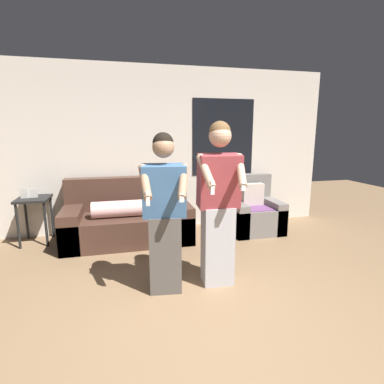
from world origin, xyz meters
TOP-DOWN VIEW (x-y plane):
  - ground_plane at (0.00, 0.00)m, footprint 14.00×14.00m
  - wall_back at (0.02, 3.36)m, footprint 5.86×0.07m
  - couch at (-0.59, 2.85)m, footprint 1.88×0.95m
  - armchair at (1.46, 2.82)m, footprint 0.83×0.80m
  - side_table at (-1.95, 3.05)m, footprint 0.44×0.50m
  - person_left at (-0.27, 1.21)m, footprint 0.49×0.51m
  - person_right at (0.31, 1.23)m, footprint 0.50×0.49m

SIDE VIEW (x-z plane):
  - ground_plane at x=0.00m, z-range 0.00..0.00m
  - armchair at x=1.46m, z-range -0.15..0.78m
  - couch at x=-0.59m, z-range -0.15..0.78m
  - side_table at x=-1.95m, z-range 0.16..1.01m
  - person_left at x=-0.27m, z-range 0.01..1.65m
  - person_right at x=0.31m, z-range 0.02..1.78m
  - wall_back at x=0.02m, z-range 0.00..2.70m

